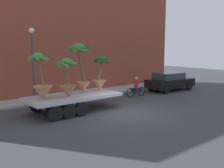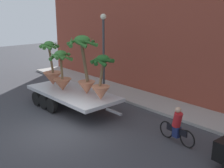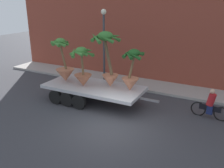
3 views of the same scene
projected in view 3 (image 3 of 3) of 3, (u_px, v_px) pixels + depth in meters
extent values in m
plane|color=#38383D|center=(110.00, 127.00, 11.19)|extent=(60.00, 60.00, 0.00)
cube|color=#A39E99|center=(153.00, 86.00, 16.26)|extent=(24.00, 2.20, 0.15)
cube|color=brown|center=(165.00, 16.00, 16.23)|extent=(24.00, 1.20, 8.94)
cube|color=#B7BABF|center=(94.00, 87.00, 13.66)|extent=(5.61, 2.58, 0.18)
cylinder|color=black|center=(79.00, 85.00, 15.56)|extent=(0.80, 0.23, 0.80)
cylinder|color=black|center=(56.00, 97.00, 13.59)|extent=(0.80, 0.23, 0.80)
cylinder|color=black|center=(90.00, 86.00, 15.23)|extent=(0.80, 0.23, 0.80)
cylinder|color=black|center=(67.00, 99.00, 13.26)|extent=(0.80, 0.23, 0.80)
cylinder|color=black|center=(101.00, 88.00, 14.90)|extent=(0.80, 0.23, 0.80)
cylinder|color=black|center=(79.00, 102.00, 12.93)|extent=(0.80, 0.23, 0.80)
cube|color=slate|center=(150.00, 100.00, 12.30)|extent=(1.00, 0.12, 0.10)
cone|color=#C17251|center=(110.00, 81.00, 13.38)|extent=(0.90, 0.90, 0.67)
cylinder|color=brown|center=(108.00, 56.00, 12.99)|extent=(0.63, 0.17, 2.07)
ellipsoid|color=#387A33|center=(105.00, 36.00, 12.70)|extent=(0.81, 0.81, 0.50)
cone|color=#387A33|center=(114.00, 38.00, 12.47)|extent=(0.24, 1.10, 0.54)
cone|color=#387A33|center=(115.00, 36.00, 12.96)|extent=(1.06, 0.83, 0.41)
cone|color=#387A33|center=(104.00, 36.00, 13.12)|extent=(0.82, 0.72, 0.41)
cone|color=#387A33|center=(97.00, 36.00, 12.93)|extent=(0.26, 1.08, 0.48)
cone|color=#387A33|center=(96.00, 38.00, 12.50)|extent=(1.01, 0.82, 0.52)
cone|color=#387A33|center=(106.00, 39.00, 12.34)|extent=(0.82, 0.63, 0.53)
cone|color=#C17251|center=(65.00, 75.00, 14.29)|extent=(1.07, 1.07, 0.73)
cylinder|color=brown|center=(63.00, 55.00, 13.95)|extent=(0.48, 0.13, 1.60)
ellipsoid|color=#428438|center=(60.00, 41.00, 13.73)|extent=(0.56, 0.56, 0.35)
cone|color=#428438|center=(64.00, 43.00, 13.62)|extent=(0.24, 0.63, 0.41)
cone|color=#428438|center=(67.00, 42.00, 13.86)|extent=(0.71, 0.73, 0.42)
cone|color=#428438|center=(63.00, 42.00, 14.07)|extent=(0.72, 0.38, 0.46)
cone|color=#428438|center=(57.00, 41.00, 14.02)|extent=(0.48, 0.80, 0.36)
cone|color=#428438|center=(54.00, 42.00, 13.75)|extent=(0.52, 0.73, 0.36)
cone|color=#428438|center=(55.00, 43.00, 13.47)|extent=(0.82, 0.37, 0.41)
cone|color=#428438|center=(59.00, 44.00, 13.42)|extent=(0.74, 0.54, 0.45)
cone|color=#C17251|center=(130.00, 84.00, 12.81)|extent=(0.90, 0.90, 0.68)
cylinder|color=brown|center=(132.00, 66.00, 12.44)|extent=(0.42, 0.13, 1.36)
ellipsoid|color=#235B23|center=(134.00, 53.00, 12.18)|extent=(0.62, 0.62, 0.39)
cone|color=#235B23|center=(141.00, 54.00, 12.06)|extent=(0.24, 0.72, 0.31)
cone|color=#235B23|center=(141.00, 53.00, 12.41)|extent=(0.85, 0.61, 0.44)
cone|color=#235B23|center=(134.00, 53.00, 12.50)|extent=(0.71, 0.41, 0.37)
cone|color=#235B23|center=(127.00, 53.00, 12.38)|extent=(0.22, 0.81, 0.43)
cone|color=#235B23|center=(128.00, 55.00, 12.06)|extent=(0.68, 0.57, 0.41)
cone|color=#235B23|center=(134.00, 56.00, 11.88)|extent=(0.72, 0.48, 0.47)
cone|color=#B26647|center=(83.00, 80.00, 13.51)|extent=(0.98, 0.98, 0.65)
cylinder|color=brown|center=(82.00, 63.00, 13.19)|extent=(0.20, 0.12, 1.34)
ellipsoid|color=#428438|center=(81.00, 51.00, 12.98)|extent=(0.64, 0.64, 0.40)
cone|color=#428438|center=(88.00, 53.00, 12.77)|extent=(0.29, 0.93, 0.56)
cone|color=#428438|center=(89.00, 50.00, 13.21)|extent=(0.89, 0.62, 0.34)
cone|color=#428438|center=(84.00, 50.00, 13.33)|extent=(0.78, 0.36, 0.42)
cone|color=#428438|center=(77.00, 51.00, 13.30)|extent=(0.47, 0.89, 0.49)
cone|color=#428438|center=(74.00, 52.00, 13.00)|extent=(0.57, 0.83, 0.52)
cone|color=#428438|center=(77.00, 53.00, 12.68)|extent=(0.82, 0.25, 0.36)
cone|color=#428438|center=(81.00, 53.00, 12.69)|extent=(0.69, 0.57, 0.41)
torus|color=black|center=(221.00, 114.00, 11.68)|extent=(0.74, 0.13, 0.74)
torus|color=black|center=(198.00, 109.00, 12.25)|extent=(0.74, 0.13, 0.74)
cube|color=black|center=(210.00, 108.00, 11.91)|extent=(1.04, 0.16, 0.28)
cylinder|color=red|center=(211.00, 100.00, 11.76)|extent=(0.47, 0.38, 0.65)
sphere|color=tan|center=(212.00, 92.00, 11.62)|extent=(0.24, 0.24, 0.24)
cube|color=navy|center=(210.00, 110.00, 11.94)|extent=(0.30, 0.27, 0.44)
cylinder|color=#383D42|center=(104.00, 49.00, 16.27)|extent=(0.14, 0.14, 4.50)
sphere|color=#EAEACC|center=(104.00, 12.00, 15.48)|extent=(0.36, 0.36, 0.36)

